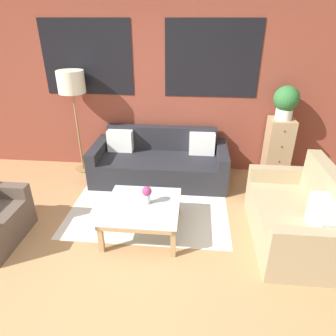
# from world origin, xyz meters

# --- Properties ---
(ground_plane) EXTENTS (16.00, 16.00, 0.00)m
(ground_plane) POSITION_xyz_m (0.00, 0.00, 0.00)
(ground_plane) COLOR #AD7F51
(wall_back_brick) EXTENTS (8.40, 0.09, 2.80)m
(wall_back_brick) POSITION_xyz_m (0.00, 2.44, 1.41)
(wall_back_brick) COLOR brown
(wall_back_brick) RESTS_ON ground_plane
(rug) EXTENTS (2.13, 1.75, 0.00)m
(rug) POSITION_xyz_m (0.16, 1.20, 0.00)
(rug) COLOR silver
(rug) RESTS_ON ground_plane
(couch_dark) EXTENTS (2.09, 0.88, 0.78)m
(couch_dark) POSITION_xyz_m (0.20, 1.95, 0.28)
(couch_dark) COLOR #232328
(couch_dark) RESTS_ON ground_plane
(settee_vintage) EXTENTS (0.80, 1.43, 0.92)m
(settee_vintage) POSITION_xyz_m (1.93, 0.60, 0.31)
(settee_vintage) COLOR tan
(settee_vintage) RESTS_ON ground_plane
(coffee_table) EXTENTS (0.87, 0.87, 0.37)m
(coffee_table) POSITION_xyz_m (0.16, 0.60, 0.32)
(coffee_table) COLOR silver
(coffee_table) RESTS_ON ground_plane
(floor_lamp) EXTENTS (0.41, 0.41, 1.65)m
(floor_lamp) POSITION_xyz_m (-1.15, 2.14, 1.43)
(floor_lamp) COLOR olive
(floor_lamp) RESTS_ON ground_plane
(drawer_cabinet) EXTENTS (0.37, 0.39, 0.99)m
(drawer_cabinet) POSITION_xyz_m (2.05, 2.17, 0.49)
(drawer_cabinet) COLOR tan
(drawer_cabinet) RESTS_ON ground_plane
(potted_plant) EXTENTS (0.37, 0.37, 0.49)m
(potted_plant) POSITION_xyz_m (2.05, 2.17, 1.26)
(potted_plant) COLOR silver
(potted_plant) RESTS_ON drawer_cabinet
(flower_vase) EXTENTS (0.12, 0.12, 0.22)m
(flower_vase) POSITION_xyz_m (0.21, 0.65, 0.50)
(flower_vase) COLOR silver
(flower_vase) RESTS_ON coffee_table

